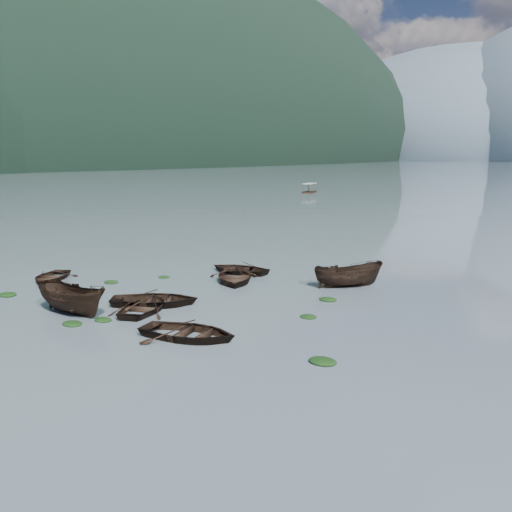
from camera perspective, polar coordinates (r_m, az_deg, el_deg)
The scene contains 19 objects.
ground_plane at distance 28.63m, azimuth -14.67°, elevation -7.36°, with size 2400.00×2400.00×0.00m, color slate.
haze_mtn_a at distance 959.11m, azimuth 20.01°, elevation 9.09°, with size 520.00×520.00×280.00m, color #475666.
rowboat_0 at distance 41.27m, azimuth -19.81°, elevation -2.27°, with size 2.86×4.00×0.83m, color black.
rowboat_1 at distance 32.95m, azimuth -10.08°, elevation -4.87°, with size 3.51×4.92×1.02m, color black.
rowboat_2 at distance 32.29m, azimuth -17.78°, elevation -5.52°, with size 1.89×5.03×1.94m, color black.
rowboat_3 at distance 31.87m, azimuth -11.00°, elevation -5.41°, with size 3.09×4.33×0.90m, color black.
rowboat_4 at distance 26.97m, azimuth -6.78°, elevation -8.19°, with size 3.38×4.73×0.98m, color black.
rowboat_6 at distance 38.31m, azimuth -2.18°, elevation -2.59°, with size 3.49×4.89×1.01m, color black.
rowboat_7 at distance 41.23m, azimuth -1.67°, elevation -1.67°, with size 3.19×4.47×0.92m, color black.
rowboat_8 at distance 37.33m, azimuth 9.20°, elevation -3.06°, with size 1.76×4.68×1.81m, color black.
weed_clump_0 at distance 37.70m, azimuth -23.59°, elevation -3.66°, with size 1.18×0.97×0.26m, color black.
weed_clump_1 at distance 30.53m, azimuth -15.04°, elevation -6.28°, with size 0.99×0.79×0.22m, color black.
weed_clump_2 at distance 30.27m, azimuth -17.90°, elevation -6.57°, with size 1.11×0.89×0.24m, color black.
weed_clump_3 at distance 30.18m, azimuth 5.26°, elevation -6.16°, with size 0.93×0.78×0.21m, color black.
weed_clump_4 at distance 23.99m, azimuth 6.68°, elevation -10.56°, with size 1.22×0.96×0.25m, color black.
weed_clump_5 at distance 39.15m, azimuth -14.27°, elevation -2.63°, with size 1.05×0.85×0.22m, color black.
weed_clump_6 at distance 40.04m, azimuth -9.19°, elevation -2.15°, with size 0.86×0.72×0.18m, color black.
weed_clump_7 at distance 33.73m, azimuth 7.21°, elevation -4.44°, with size 1.10×0.88×0.24m, color black.
pontoon_left at distance 126.61m, azimuth 5.36°, elevation 6.31°, with size 2.15×5.15×1.97m, color black, non-canonical shape.
Camera 1 is at (21.57, -16.81, 8.47)m, focal length 40.00 mm.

